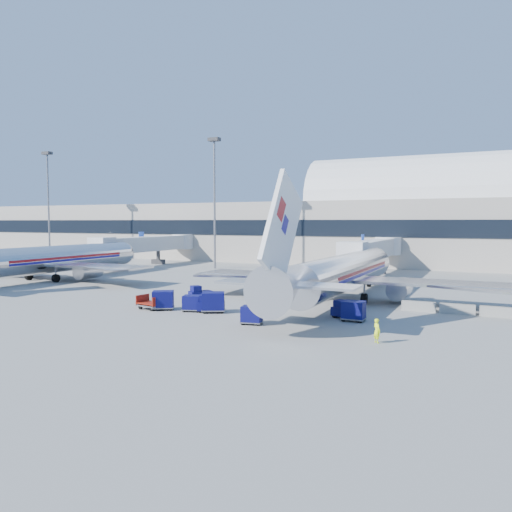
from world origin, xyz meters
The scene contains 21 objects.
ground centered at (0.00, 0.00, 0.00)m, with size 260.00×260.00×0.00m, color gray.
terminal centered at (-13.60, 55.96, 7.52)m, with size 170.00×28.15×21.00m.
airliner_main centered at (10.00, 4.51, 2.93)m, with size 32.00×37.26×12.07m.
airliner_mid centered at (-32.00, 4.51, 2.93)m, with size 32.00×37.26×12.07m.
jetbridge_near centered at (7.60, 30.81, 3.93)m, with size 4.40×27.50×6.25m.
jetbridge_mid centered at (-34.40, 30.81, 3.93)m, with size 4.40×27.50×6.25m.
mast_far_west centered at (-60.00, 30.00, 14.79)m, with size 2.00×1.20×22.60m.
mast_west centered at (-20.00, 30.00, 14.79)m, with size 2.00×1.20×22.60m.
barrier_near centered at (18.00, 2.00, 0.45)m, with size 3.00×0.55×0.90m, color #9E9E96.
barrier_mid centered at (21.30, 2.00, 0.45)m, with size 3.00×0.55×0.90m, color #9E9E96.
barrier_far centered at (24.60, 2.00, 0.45)m, with size 3.00×0.55×0.90m, color #9E9E96.
tug_lead centered at (0.94, -6.70, 0.72)m, with size 2.70×2.06×1.58m.
tug_right centered at (12.76, -4.17, 0.68)m, with size 2.55×1.87×1.50m.
tug_left centered at (-3.68, -1.07, 0.69)m, with size 2.28×2.58×1.52m.
cart_train_a centered at (1.32, -6.72, 0.98)m, with size 2.59×2.39×1.84m.
cart_train_b centered at (-0.70, -7.11, 0.79)m, with size 1.98×1.72×1.48m.
cart_train_c centered at (-3.61, -7.55, 0.94)m, with size 2.49×2.32×1.76m.
cart_solo_near centered at (6.74, -9.86, 0.78)m, with size 1.87×1.56×1.47m.
cart_solo_far centered at (13.77, -5.08, 0.89)m, with size 1.89×1.45×1.66m.
cart_open_red centered at (-4.80, -7.81, 0.45)m, with size 2.64×2.08×0.63m.
ramp_worker centered at (17.09, -11.67, 0.83)m, with size 0.61×0.40×1.67m, color #D3F419.
Camera 1 is at (24.12, -45.30, 8.25)m, focal length 35.00 mm.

